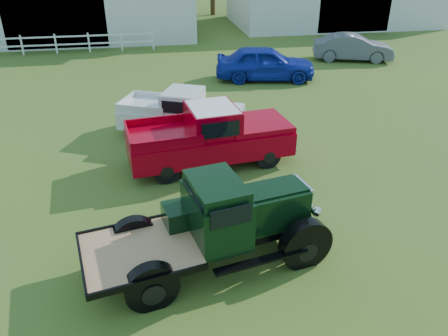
{
  "coord_description": "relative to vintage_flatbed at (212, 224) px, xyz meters",
  "views": [
    {
      "loc": [
        -1.68,
        -9.02,
        6.64
      ],
      "look_at": [
        0.2,
        1.2,
        1.05
      ],
      "focal_mm": 35.0,
      "sensor_mm": 36.0,
      "label": 1
    }
  ],
  "objects": [
    {
      "name": "red_pickup",
      "position": [
        0.69,
        4.86,
        -0.07
      ],
      "size": [
        5.59,
        2.7,
        1.96
      ],
      "primitive_type": null,
      "rotation": [
        0.0,
        0.0,
        0.12
      ],
      "color": "#A20012",
      "rests_on": "ground"
    },
    {
      "name": "misc_car_blue",
      "position": [
        4.89,
        13.56,
        -0.2
      ],
      "size": [
        5.27,
        2.89,
        1.7
      ],
      "primitive_type": "imported",
      "rotation": [
        0.0,
        0.0,
        1.39
      ],
      "color": "#13259B",
      "rests_on": "ground"
    },
    {
      "name": "white_pickup",
      "position": [
        0.01,
        7.29,
        -0.21
      ],
      "size": [
        4.93,
        3.56,
        1.69
      ],
      "primitive_type": null,
      "rotation": [
        0.0,
        0.0,
        -0.43
      ],
      "color": "silver",
      "rests_on": "ground"
    },
    {
      "name": "fence_rail",
      "position": [
        -7.48,
        21.3,
        -0.45
      ],
      "size": [
        14.2,
        0.16,
        1.2
      ],
      "primitive_type": null,
      "color": "white",
      "rests_on": "ground"
    },
    {
      "name": "misc_car_grey",
      "position": [
        10.99,
        16.4,
        -0.31
      ],
      "size": [
        4.81,
        2.89,
        1.5
      ],
      "primitive_type": "imported",
      "rotation": [
        0.0,
        0.0,
        1.26
      ],
      "color": "#4E4F59",
      "rests_on": "ground"
    },
    {
      "name": "vintage_flatbed",
      "position": [
        0.0,
        0.0,
        0.0
      ],
      "size": [
        5.63,
        3.1,
        2.11
      ],
      "primitive_type": null,
      "rotation": [
        0.0,
        0.0,
        0.2
      ],
      "color": "black",
      "rests_on": "ground"
    },
    {
      "name": "ground",
      "position": [
        0.52,
        1.3,
        -1.05
      ],
      "size": [
        120.0,
        120.0,
        0.0
      ],
      "primitive_type": "plane",
      "color": "#465E27"
    }
  ]
}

